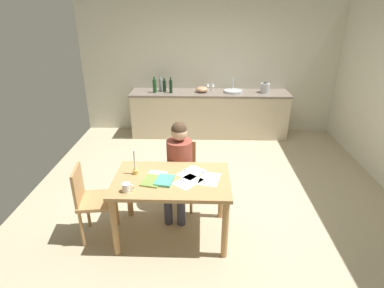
% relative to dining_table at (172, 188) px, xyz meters
% --- Properties ---
extents(ground_plane, '(5.20, 5.20, 0.04)m').
position_rel_dining_table_xyz_m(ground_plane, '(0.47, 0.89, -0.65)').
color(ground_plane, tan).
extents(wall_back, '(5.20, 0.12, 2.60)m').
position_rel_dining_table_xyz_m(wall_back, '(0.47, 3.49, 0.67)').
color(wall_back, beige).
rests_on(wall_back, ground).
extents(kitchen_counter, '(3.13, 0.64, 0.90)m').
position_rel_dining_table_xyz_m(kitchen_counter, '(0.47, 3.13, -0.18)').
color(kitchen_counter, beige).
rests_on(kitchen_counter, ground).
extents(dining_table, '(1.27, 0.81, 0.74)m').
position_rel_dining_table_xyz_m(dining_table, '(0.00, 0.00, 0.00)').
color(dining_table, tan).
rests_on(dining_table, ground).
extents(chair_at_table, '(0.44, 0.44, 0.86)m').
position_rel_dining_table_xyz_m(chair_at_table, '(0.05, 0.65, -0.15)').
color(chair_at_table, tan).
rests_on(chair_at_table, ground).
extents(person_seated, '(0.36, 0.61, 1.19)m').
position_rel_dining_table_xyz_m(person_seated, '(0.04, 0.50, 0.05)').
color(person_seated, brown).
rests_on(person_seated, ground).
extents(chair_side_empty, '(0.45, 0.45, 0.88)m').
position_rel_dining_table_xyz_m(chair_side_empty, '(-0.90, -0.05, -0.13)').
color(chair_side_empty, tan).
rests_on(chair_side_empty, ground).
extents(coffee_mug, '(0.12, 0.09, 0.09)m').
position_rel_dining_table_xyz_m(coffee_mug, '(-0.43, -0.26, 0.16)').
color(coffee_mug, white).
rests_on(coffee_mug, dining_table).
extents(candlestick, '(0.06, 0.06, 0.29)m').
position_rel_dining_table_xyz_m(candlestick, '(-0.41, 0.10, 0.20)').
color(candlestick, gold).
rests_on(candlestick, dining_table).
extents(book_magazine, '(0.25, 0.29, 0.02)m').
position_rel_dining_table_xyz_m(book_magazine, '(-0.20, -0.06, 0.12)').
color(book_magazine, olive).
rests_on(book_magazine, dining_table).
extents(book_cookery, '(0.21, 0.26, 0.03)m').
position_rel_dining_table_xyz_m(book_cookery, '(-0.07, -0.06, 0.13)').
color(book_cookery, teal).
rests_on(book_cookery, dining_table).
extents(paper_letter, '(0.27, 0.33, 0.00)m').
position_rel_dining_table_xyz_m(paper_letter, '(0.41, 0.01, 0.11)').
color(paper_letter, white).
rests_on(paper_letter, dining_table).
extents(paper_bill, '(0.35, 0.36, 0.00)m').
position_rel_dining_table_xyz_m(paper_bill, '(0.18, -0.05, 0.11)').
color(paper_bill, white).
rests_on(paper_bill, dining_table).
extents(paper_envelope, '(0.25, 0.32, 0.00)m').
position_rel_dining_table_xyz_m(paper_envelope, '(-0.19, 0.03, 0.11)').
color(paper_envelope, white).
rests_on(paper_envelope, dining_table).
extents(paper_receipt, '(0.35, 0.36, 0.00)m').
position_rel_dining_table_xyz_m(paper_receipt, '(0.21, 0.14, 0.11)').
color(paper_receipt, white).
rests_on(paper_receipt, dining_table).
extents(sink_unit, '(0.36, 0.36, 0.24)m').
position_rel_dining_table_xyz_m(sink_unit, '(0.94, 3.14, 0.29)').
color(sink_unit, '#B2B7BC').
rests_on(sink_unit, kitchen_counter).
extents(bottle_oil, '(0.07, 0.07, 0.31)m').
position_rel_dining_table_xyz_m(bottle_oil, '(-0.61, 3.08, 0.40)').
color(bottle_oil, '#194C23').
rests_on(bottle_oil, kitchen_counter).
extents(bottle_vinegar, '(0.07, 0.07, 0.30)m').
position_rel_dining_table_xyz_m(bottle_vinegar, '(-0.51, 3.21, 0.40)').
color(bottle_vinegar, '#8C999E').
rests_on(bottle_vinegar, kitchen_counter).
extents(bottle_wine_red, '(0.07, 0.07, 0.27)m').
position_rel_dining_table_xyz_m(bottle_wine_red, '(-0.42, 3.14, 0.38)').
color(bottle_wine_red, black).
rests_on(bottle_wine_red, kitchen_counter).
extents(bottle_sauce, '(0.06, 0.06, 0.31)m').
position_rel_dining_table_xyz_m(bottle_sauce, '(-0.29, 3.05, 0.40)').
color(bottle_sauce, black).
rests_on(bottle_sauce, kitchen_counter).
extents(mixing_bowl, '(0.24, 0.24, 0.11)m').
position_rel_dining_table_xyz_m(mixing_bowl, '(0.32, 3.13, 0.32)').
color(mixing_bowl, tan).
rests_on(mixing_bowl, kitchen_counter).
extents(stovetop_kettle, '(0.18, 0.18, 0.22)m').
position_rel_dining_table_xyz_m(stovetop_kettle, '(1.55, 3.13, 0.37)').
color(stovetop_kettle, '#B7BABF').
rests_on(stovetop_kettle, kitchen_counter).
extents(wine_glass_near_sink, '(0.07, 0.07, 0.15)m').
position_rel_dining_table_xyz_m(wine_glass_near_sink, '(0.53, 3.28, 0.38)').
color(wine_glass_near_sink, silver).
rests_on(wine_glass_near_sink, kitchen_counter).
extents(wine_glass_by_kettle, '(0.07, 0.07, 0.15)m').
position_rel_dining_table_xyz_m(wine_glass_by_kettle, '(0.43, 3.28, 0.38)').
color(wine_glass_by_kettle, silver).
rests_on(wine_glass_by_kettle, kitchen_counter).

